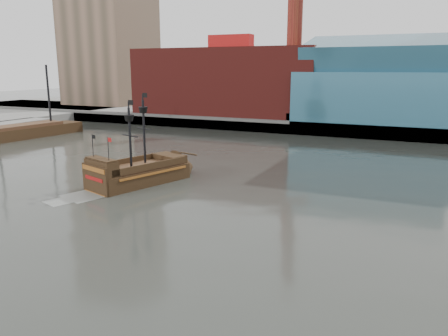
% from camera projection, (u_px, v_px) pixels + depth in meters
% --- Properties ---
extents(ground, '(400.00, 400.00, 0.00)m').
position_uv_depth(ground, '(97.00, 265.00, 28.88)').
color(ground, '#272924').
rests_on(ground, ground).
extents(promenade_far, '(220.00, 60.00, 2.00)m').
position_uv_depth(promenade_far, '(342.00, 116.00, 110.21)').
color(promenade_far, slate).
rests_on(promenade_far, ground).
extents(seawall, '(220.00, 1.00, 2.60)m').
position_uv_depth(seawall, '(315.00, 129.00, 83.99)').
color(seawall, '#4C4C49').
rests_on(seawall, ground).
extents(skyline, '(149.00, 45.00, 62.00)m').
position_uv_depth(skyline, '(366.00, 13.00, 96.25)').
color(skyline, '#7B5D4A').
rests_on(skyline, promenade_far).
extents(pirate_ship, '(8.53, 15.00, 10.77)m').
position_uv_depth(pirate_ship, '(138.00, 175.00, 49.05)').
color(pirate_ship, black).
rests_on(pirate_ship, ground).
extents(docked_vessel, '(7.69, 22.72, 15.15)m').
position_uv_depth(docked_vessel, '(26.00, 132.00, 81.70)').
color(docked_vessel, black).
rests_on(docked_vessel, ground).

